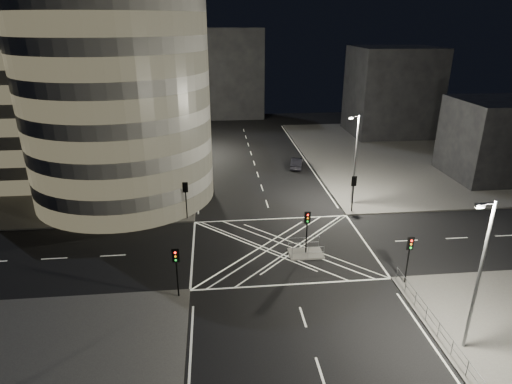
{
  "coord_description": "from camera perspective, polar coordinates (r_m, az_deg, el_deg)",
  "views": [
    {
      "loc": [
        -5.77,
        -34.04,
        19.31
      ],
      "look_at": [
        -1.64,
        6.3,
        3.0
      ],
      "focal_mm": 30.0,
      "sensor_mm": 36.0,
      "label": 1
    }
  ],
  "objects": [
    {
      "name": "street_lamp_left_near",
      "position": [
        48.19,
        -10.0,
        4.97
      ],
      "size": [
        1.25,
        0.25,
        10.0
      ],
      "color": "slate",
      "rests_on": "sidewalk_far_left"
    },
    {
      "name": "traffic_signal_nl",
      "position": [
        31.93,
        -10.59,
        -9.39
      ],
      "size": [
        0.55,
        0.22,
        4.0
      ],
      "color": "black",
      "rests_on": "sidewalk_near_left"
    },
    {
      "name": "traffic_signal_fr",
      "position": [
        46.36,
        12.88,
        0.62
      ],
      "size": [
        0.55,
        0.22,
        4.0
      ],
      "color": "black",
      "rests_on": "sidewalk_far_right"
    },
    {
      "name": "sidewalk_far_right",
      "position": [
        72.83,
        23.01,
        4.83
      ],
      "size": [
        42.0,
        42.0,
        0.15
      ],
      "primitive_type": "cube",
      "color": "#4C4A47",
      "rests_on": "ground"
    },
    {
      "name": "tree_c",
      "position": [
        57.06,
        -10.49,
        7.02
      ],
      "size": [
        4.57,
        4.57,
        7.49
      ],
      "color": "black",
      "rests_on": "sidewalk_far_left"
    },
    {
      "name": "street_lamp_right_near",
      "position": [
        28.68,
        27.56,
        -9.55
      ],
      "size": [
        1.25,
        0.25,
        10.0
      ],
      "color": "slate",
      "rests_on": "sidewalk_near_right"
    },
    {
      "name": "traffic_signal_fl",
      "position": [
        44.11,
        -9.36,
        -0.21
      ],
      "size": [
        0.55,
        0.22,
        4.0
      ],
      "color": "black",
      "rests_on": "sidewalk_far_left"
    },
    {
      "name": "traffic_signal_island",
      "position": [
        37.25,
        6.83,
        -4.36
      ],
      "size": [
        0.55,
        0.22,
        4.0
      ],
      "color": "black",
      "rests_on": "central_island"
    },
    {
      "name": "sedan",
      "position": [
        60.38,
        5.46,
        3.9
      ],
      "size": [
        2.67,
        4.74,
        1.48
      ],
      "primitive_type": "imported",
      "rotation": [
        0.0,
        0.0,
        2.88
      ],
      "color": "black",
      "rests_on": "ground"
    },
    {
      "name": "building_right_far",
      "position": [
        81.41,
        17.63,
        12.68
      ],
      "size": [
        14.0,
        12.0,
        15.0
      ],
      "primitive_type": "cube",
      "color": "black",
      "rests_on": "sidewalk_far_right"
    },
    {
      "name": "tree_b",
      "position": [
        51.4,
        -10.92,
        4.93
      ],
      "size": [
        5.28,
        5.28,
        7.53
      ],
      "color": "black",
      "rests_on": "sidewalk_far_left"
    },
    {
      "name": "tree_e",
      "position": [
        68.78,
        -9.79,
        9.32
      ],
      "size": [
        4.55,
        4.55,
        7.15
      ],
      "color": "black",
      "rests_on": "sidewalk_far_left"
    },
    {
      "name": "tree_d",
      "position": [
        62.85,
        -10.12,
        8.48
      ],
      "size": [
        4.94,
        4.94,
        7.77
      ],
      "color": "black",
      "rests_on": "sidewalk_far_left"
    },
    {
      "name": "railing_island_north",
      "position": [
        39.05,
        6.4,
        -6.7
      ],
      "size": [
        2.8,
        0.06,
        1.1
      ],
      "primitive_type": "cube",
      "color": "slate",
      "rests_on": "central_island"
    },
    {
      "name": "railing_island_south",
      "position": [
        37.52,
        6.97,
        -8.0
      ],
      "size": [
        2.8,
        0.06,
        1.1
      ],
      "primitive_type": "cube",
      "color": "slate",
      "rests_on": "central_island"
    },
    {
      "name": "ground",
      "position": [
        39.56,
        3.32,
        -7.35
      ],
      "size": [
        120.0,
        120.0,
        0.0
      ],
      "primitive_type": "plane",
      "color": "black",
      "rests_on": "ground"
    },
    {
      "name": "street_lamp_right_far",
      "position": [
        47.68,
        13.06,
        4.55
      ],
      "size": [
        1.25,
        0.25,
        10.0
      ],
      "color": "slate",
      "rests_on": "sidewalk_far_right"
    },
    {
      "name": "building_right_near",
      "position": [
        63.12,
        29.07,
        6.18
      ],
      "size": [
        10.0,
        10.0,
        10.0
      ],
      "primitive_type": "cube",
      "color": "black",
      "rests_on": "sidewalk_far_right"
    },
    {
      "name": "office_block_rear",
      "position": [
        78.18,
        -18.43,
        14.85
      ],
      "size": [
        24.0,
        16.0,
        22.0
      ],
      "primitive_type": "cube",
      "color": "gray",
      "rests_on": "sidewalk_far_left"
    },
    {
      "name": "street_lamp_left_far",
      "position": [
        65.6,
        -9.05,
        9.53
      ],
      "size": [
        1.25,
        0.25,
        10.0
      ],
      "color": "slate",
      "rests_on": "sidewalk_far_left"
    },
    {
      "name": "traffic_signal_nr",
      "position": [
        34.97,
        19.75,
        -7.47
      ],
      "size": [
        0.55,
        0.22,
        4.0
      ],
      "color": "black",
      "rests_on": "sidewalk_near_right"
    },
    {
      "name": "office_tower_curved",
      "position": [
        55.26,
        -22.15,
        13.45
      ],
      "size": [
        30.0,
        29.0,
        27.2
      ],
      "color": "gray",
      "rests_on": "sidewalk_far_left"
    },
    {
      "name": "central_island",
      "position": [
        38.59,
        6.64,
        -8.15
      ],
      "size": [
        3.0,
        2.0,
        0.15
      ],
      "primitive_type": "cube",
      "color": "slate",
      "rests_on": "ground"
    },
    {
      "name": "tree_a",
      "position": [
        45.93,
        -11.42,
        1.97
      ],
      "size": [
        3.86,
        3.86,
        6.07
      ],
      "color": "black",
      "rests_on": "sidewalk_far_left"
    },
    {
      "name": "building_far_end",
      "position": [
        92.63,
        -4.89,
        15.44
      ],
      "size": [
        18.0,
        8.0,
        18.0
      ],
      "primitive_type": "cube",
      "color": "black",
      "rests_on": "ground"
    },
    {
      "name": "sidewalk_far_left",
      "position": [
        68.08,
        -25.56,
        3.31
      ],
      "size": [
        42.0,
        42.0,
        0.15
      ],
      "primitive_type": "cube",
      "color": "#4C4A47",
      "rests_on": "ground"
    },
    {
      "name": "railing_near_right",
      "position": [
        31.99,
        22.45,
        -15.6
      ],
      "size": [
        0.06,
        11.7,
        1.1
      ],
      "primitive_type": "cube",
      "color": "slate",
      "rests_on": "sidewalk_near_right"
    }
  ]
}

